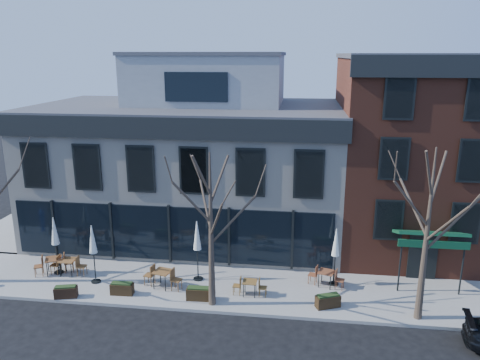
# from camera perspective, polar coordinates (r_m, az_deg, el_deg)

# --- Properties ---
(ground) EXTENTS (120.00, 120.00, 0.00)m
(ground) POSITION_cam_1_polar(r_m,az_deg,el_deg) (26.11, -8.36, -10.31)
(ground) COLOR black
(ground) RESTS_ON ground
(sidewalk_front) EXTENTS (33.50, 4.70, 0.15)m
(sidewalk_front) POSITION_cam_1_polar(r_m,az_deg,el_deg) (23.54, -1.97, -12.92)
(sidewalk_front) COLOR gray
(sidewalk_front) RESTS_ON ground
(sidewalk_side) EXTENTS (4.50, 12.00, 0.15)m
(sidewalk_side) POSITION_cam_1_polar(r_m,az_deg,el_deg) (35.58, -23.44, -4.30)
(sidewalk_side) COLOR gray
(sidewalk_side) RESTS_ON ground
(corner_building) EXTENTS (18.39, 10.39, 11.10)m
(corner_building) POSITION_cam_1_polar(r_m,az_deg,el_deg) (29.21, -5.91, 2.35)
(corner_building) COLOR beige
(corner_building) RESTS_ON ground
(red_brick_building) EXTENTS (8.20, 11.78, 11.18)m
(red_brick_building) POSITION_cam_1_polar(r_m,az_deg,el_deg) (28.85, 19.90, 3.21)
(red_brick_building) COLOR brown
(red_brick_building) RESTS_ON ground
(tree_mid) EXTENTS (3.50, 3.55, 7.04)m
(tree_mid) POSITION_cam_1_polar(r_m,az_deg,el_deg) (20.46, -3.53, -5.95)
(tree_mid) COLOR #382B21
(tree_mid) RESTS_ON sidewalk_front
(tree_right) EXTENTS (3.72, 3.77, 7.48)m
(tree_right) POSITION_cam_1_polar(r_m,az_deg,el_deg) (20.72, 21.85, -6.11)
(tree_right) COLOR #382B21
(tree_right) RESTS_ON sidewalk_front
(cafe_set_0) EXTENTS (1.99, 1.27, 1.03)m
(cafe_set_0) POSITION_cam_1_polar(r_m,az_deg,el_deg) (26.26, -21.75, -9.49)
(cafe_set_0) COLOR brown
(cafe_set_0) RESTS_ON sidewalk_front
(cafe_set_1) EXTENTS (1.91, 0.77, 1.01)m
(cafe_set_1) POSITION_cam_1_polar(r_m,az_deg,el_deg) (25.90, -20.19, -9.72)
(cafe_set_1) COLOR brown
(cafe_set_1) RESTS_ON sidewalk_front
(cafe_set_3) EXTENTS (2.06, 0.97, 1.05)m
(cafe_set_3) POSITION_cam_1_polar(r_m,az_deg,el_deg) (23.42, -9.41, -11.59)
(cafe_set_3) COLOR brown
(cafe_set_3) RESTS_ON sidewalk_front
(cafe_set_4) EXTENTS (1.65, 0.68, 0.87)m
(cafe_set_4) POSITION_cam_1_polar(r_m,az_deg,el_deg) (22.50, 1.20, -12.82)
(cafe_set_4) COLOR brown
(cafe_set_4) RESTS_ON sidewalk_front
(cafe_set_5) EXTENTS (1.84, 0.98, 0.95)m
(cafe_set_5) POSITION_cam_1_polar(r_m,az_deg,el_deg) (23.63, 10.45, -11.54)
(cafe_set_5) COLOR brown
(cafe_set_5) RESTS_ON sidewalk_front
(umbrella_0) EXTENTS (0.49, 0.49, 3.04)m
(umbrella_0) POSITION_cam_1_polar(r_m,az_deg,el_deg) (25.67, -21.65, -6.15)
(umbrella_0) COLOR black
(umbrella_0) RESTS_ON sidewalk_front
(umbrella_1) EXTENTS (0.48, 0.48, 2.99)m
(umbrella_1) POSITION_cam_1_polar(r_m,az_deg,el_deg) (24.05, -17.53, -7.28)
(umbrella_1) COLOR black
(umbrella_1) RESTS_ON sidewalk_front
(umbrella_2) EXTENTS (0.50, 0.50, 3.10)m
(umbrella_2) POSITION_cam_1_polar(r_m,az_deg,el_deg) (23.28, -5.25, -7.15)
(umbrella_2) COLOR black
(umbrella_2) RESTS_ON sidewalk_front
(umbrella_4) EXTENTS (0.47, 0.47, 2.91)m
(umbrella_4) POSITION_cam_1_polar(r_m,az_deg,el_deg) (23.22, 11.60, -7.83)
(umbrella_4) COLOR black
(umbrella_4) RESTS_ON sidewalk_front
(planter_0) EXTENTS (1.10, 0.66, 0.57)m
(planter_0) POSITION_cam_1_polar(r_m,az_deg,el_deg) (23.81, -20.46, -12.63)
(planter_0) COLOR #311C10
(planter_0) RESTS_ON sidewalk_front
(planter_1) EXTENTS (1.08, 0.47, 0.60)m
(planter_1) POSITION_cam_1_polar(r_m,az_deg,el_deg) (23.31, -14.18, -12.69)
(planter_1) COLOR black
(planter_1) RESTS_ON sidewalk_front
(planter_2) EXTENTS (1.13, 0.49, 0.63)m
(planter_2) POSITION_cam_1_polar(r_m,az_deg,el_deg) (22.27, -5.06, -13.60)
(planter_2) COLOR #302010
(planter_2) RESTS_ON sidewalk_front
(planter_3) EXTENTS (1.18, 0.83, 0.61)m
(planter_3) POSITION_cam_1_polar(r_m,az_deg,el_deg) (21.96, 10.66, -14.27)
(planter_3) COLOR black
(planter_3) RESTS_ON sidewalk_front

